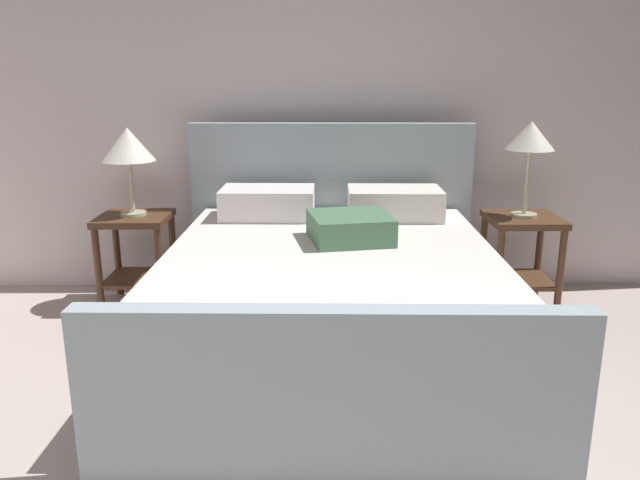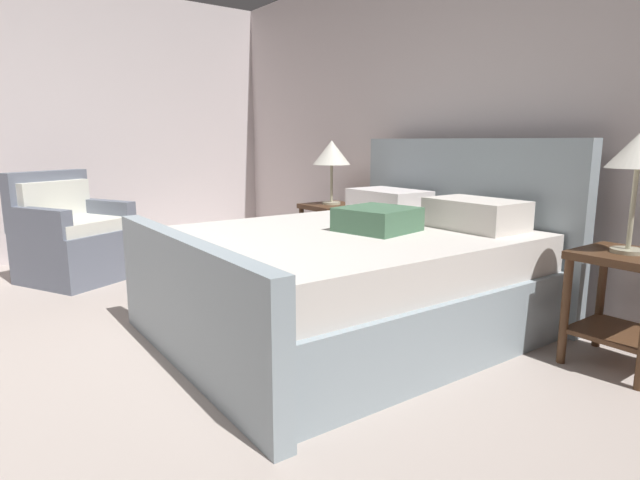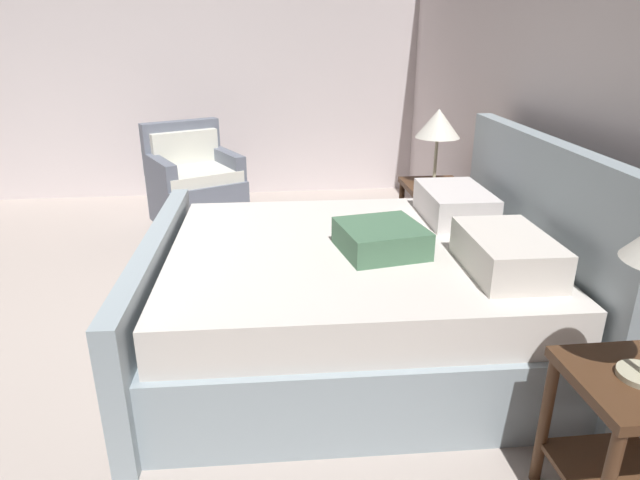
# 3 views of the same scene
# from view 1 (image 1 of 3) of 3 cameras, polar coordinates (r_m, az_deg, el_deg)

# --- Properties ---
(wall_back) EXTENTS (6.41, 0.12, 2.61)m
(wall_back) POSITION_cam_1_polar(r_m,az_deg,el_deg) (4.25, -0.60, 13.00)
(wall_back) COLOR silver
(wall_back) RESTS_ON ground
(bed) EXTENTS (1.88, 2.17, 1.16)m
(bed) POSITION_cam_1_polar(r_m,az_deg,el_deg) (3.23, 0.97, -5.10)
(bed) COLOR #94A4AD
(bed) RESTS_ON ground
(nightstand_right) EXTENTS (0.44, 0.44, 0.60)m
(nightstand_right) POSITION_cam_1_polar(r_m,az_deg,el_deg) (4.12, 18.12, -0.58)
(nightstand_right) COLOR #4A2E1B
(nightstand_right) RESTS_ON ground
(table_lamp_right) EXTENTS (0.29, 0.29, 0.59)m
(table_lamp_right) POSITION_cam_1_polar(r_m,az_deg,el_deg) (4.00, 18.92, 8.86)
(table_lamp_right) COLOR #B7B293
(table_lamp_right) RESTS_ON nightstand_right
(nightstand_left) EXTENTS (0.44, 0.44, 0.60)m
(nightstand_left) POSITION_cam_1_polar(r_m,az_deg,el_deg) (4.13, -16.77, -0.44)
(nightstand_left) COLOR #4A2E1B
(nightstand_left) RESTS_ON ground
(table_lamp_left) EXTENTS (0.32, 0.32, 0.55)m
(table_lamp_left) POSITION_cam_1_polar(r_m,az_deg,el_deg) (4.01, -17.46, 8.31)
(table_lamp_left) COLOR #B7B293
(table_lamp_left) RESTS_ON nightstand_left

